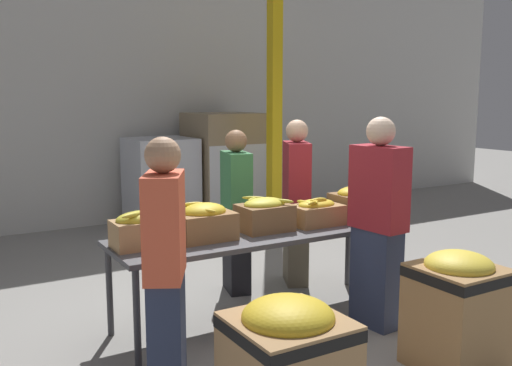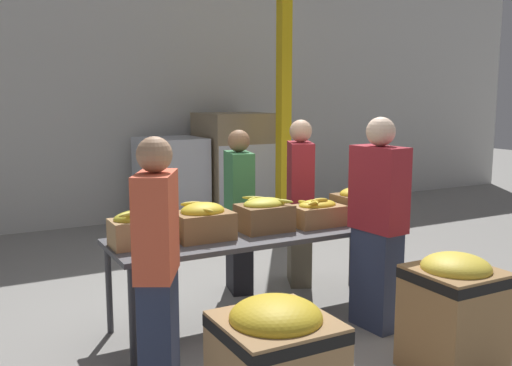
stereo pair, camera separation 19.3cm
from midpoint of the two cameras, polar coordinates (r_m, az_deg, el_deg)
ground_plane at (r=4.98m, az=1.68°, el=-13.43°), size 30.00×30.00×0.00m
wall_back at (r=8.59m, az=-12.87°, el=9.34°), size 16.00×0.08×4.00m
sorting_table at (r=4.75m, az=1.72°, el=-5.47°), size 2.52×0.77×0.76m
banana_box_0 at (r=4.33m, az=-10.23°, el=-4.40°), size 0.44×0.28×0.29m
banana_box_1 at (r=4.48m, az=-4.11°, el=-3.82°), size 0.44×0.36×0.30m
banana_box_2 at (r=4.74m, az=1.99°, el=-3.12°), size 0.42×0.34×0.29m
banana_box_3 at (r=4.97m, az=7.25°, el=-2.95°), size 0.44×0.29×0.25m
banana_box_4 at (r=5.28m, az=11.39°, el=-1.94°), size 0.44×0.34×0.30m
volunteer_0 at (r=5.44m, az=-0.69°, el=-2.94°), size 0.30×0.46×1.56m
volunteer_1 at (r=4.68m, az=13.23°, el=-4.15°), size 0.27×0.48×1.71m
volunteer_2 at (r=3.59m, az=-8.30°, el=-8.58°), size 0.40×0.49×1.64m
volunteer_3 at (r=5.68m, az=5.39°, el=-2.04°), size 0.39×0.49×1.65m
donation_bin_0 at (r=3.36m, az=3.69°, el=-17.25°), size 0.62×0.62×0.76m
donation_bin_1 at (r=4.20m, az=20.43°, el=-11.80°), size 0.55×0.55×0.83m
support_pillar at (r=7.72m, az=3.53°, el=9.63°), size 0.16×0.16×4.00m
pallet_stack_0 at (r=8.20m, az=-7.83°, el=-0.06°), size 0.95×0.95×1.29m
pallet_stack_1 at (r=8.56m, az=-1.35°, el=0.06°), size 1.13×1.13×1.19m
pallet_stack_2 at (r=8.50m, az=-1.51°, el=1.46°), size 1.08×1.08×1.63m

